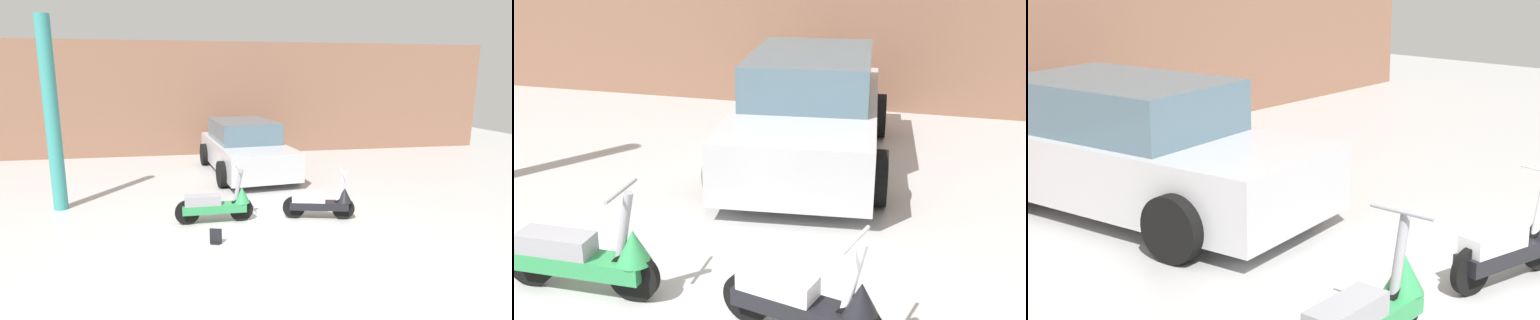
{
  "view_description": "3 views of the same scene",
  "coord_description": "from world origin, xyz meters",
  "views": [
    {
      "loc": [
        -1.39,
        -6.01,
        2.7
      ],
      "look_at": [
        0.16,
        2.67,
        0.85
      ],
      "focal_mm": 28.0,
      "sensor_mm": 36.0,
      "label": 1
    },
    {
      "loc": [
        2.02,
        -3.16,
        2.99
      ],
      "look_at": [
        0.24,
        3.19,
        0.65
      ],
      "focal_mm": 45.0,
      "sensor_mm": 36.0,
      "label": 2
    },
    {
      "loc": [
        -5.08,
        -1.7,
        2.82
      ],
      "look_at": [
        0.29,
        2.93,
        0.94
      ],
      "focal_mm": 55.0,
      "sensor_mm": 36.0,
      "label": 3
    }
  ],
  "objects": [
    {
      "name": "scooter_front_right",
      "position": [
        1.15,
        1.0,
        0.34
      ],
      "size": [
        1.36,
        0.6,
        0.96
      ],
      "rotation": [
        0.0,
        0.0,
        -0.24
      ],
      "color": "black",
      "rests_on": "ground_plane"
    },
    {
      "name": "car_rear_left",
      "position": [
        0.26,
        5.09,
        0.71
      ],
      "size": [
        2.47,
        4.52,
        1.48
      ],
      "rotation": [
        0.0,
        0.0,
        -1.46
      ],
      "color": "#B7B7BC",
      "rests_on": "ground_plane"
    },
    {
      "name": "scooter_front_left",
      "position": [
        -0.84,
        1.16,
        0.36
      ],
      "size": [
        1.47,
        0.53,
        1.02
      ],
      "rotation": [
        0.0,
        0.0,
        0.01
      ],
      "color": "black",
      "rests_on": "ground_plane"
    }
  ]
}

